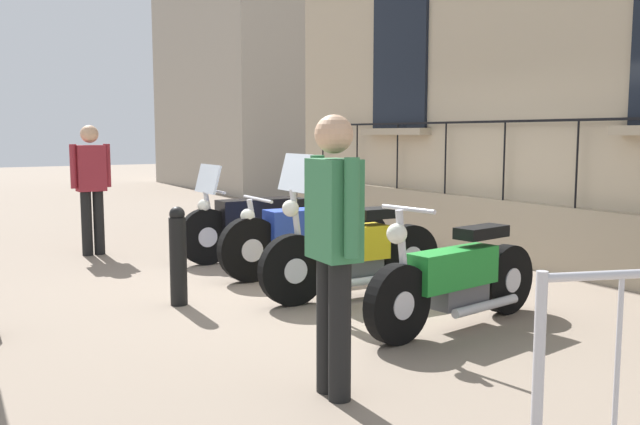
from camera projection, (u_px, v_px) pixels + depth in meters
ground_plane at (334, 285)px, 7.26m from camera, size 60.00×60.00×0.00m
motorcycle_black at (259, 223)px, 8.73m from camera, size 2.21×0.74×1.25m
motorcycle_blue at (307, 237)px, 7.72m from camera, size 2.15×0.74×0.93m
motorcycle_yellow at (352, 252)px, 6.68m from camera, size 2.05×0.67×1.44m
motorcycle_green at (456, 280)px, 5.63m from camera, size 2.04×0.56×1.06m
bollard at (178, 256)px, 6.38m from camera, size 0.16×0.16×0.94m
pedestrian_standing at (334, 239)px, 4.09m from camera, size 0.25×0.53×1.74m
pedestrian_walking at (91, 182)px, 8.97m from camera, size 0.53×0.24×1.74m
distant_building at (244, 15)px, 20.22m from camera, size 3.45×6.93×10.37m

